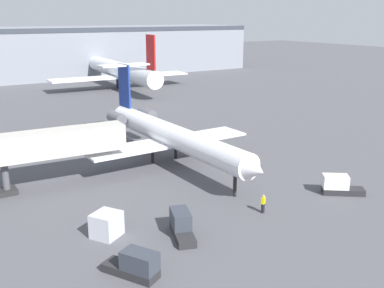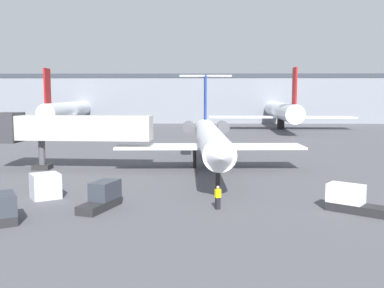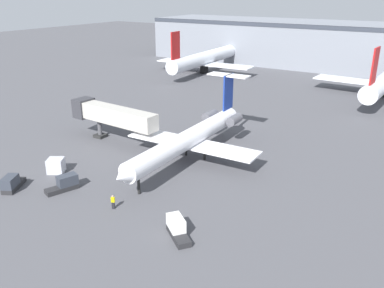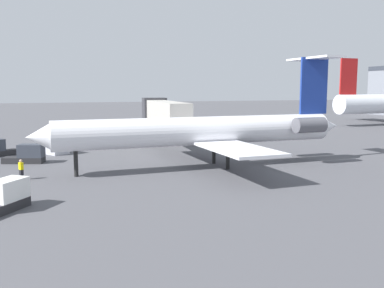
% 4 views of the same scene
% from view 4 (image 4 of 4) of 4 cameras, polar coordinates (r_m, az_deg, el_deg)
% --- Properties ---
extents(ground_plane, '(400.00, 400.00, 0.10)m').
position_cam_4_polar(ground_plane, '(37.74, 4.08, -3.97)').
color(ground_plane, '#4C4C51').
extents(regional_jet, '(20.28, 31.17, 10.61)m').
position_cam_4_polar(regional_jet, '(39.91, 2.60, 1.98)').
color(regional_jet, white).
rests_on(regional_jet, ground_plane).
extents(jet_bridge, '(16.98, 3.86, 6.15)m').
position_cam_4_polar(jet_bridge, '(54.60, -3.90, 4.36)').
color(jet_bridge, '#B7B2A8').
rests_on(jet_bridge, ground_plane).
extents(ground_crew_marshaller, '(0.48, 0.42, 1.69)m').
position_cam_4_polar(ground_crew_marshaller, '(37.35, -22.11, -3.22)').
color(ground_crew_marshaller, black).
rests_on(ground_crew_marshaller, ground_plane).
extents(baggage_tug_lead, '(2.62, 4.24, 1.90)m').
position_cam_4_polar(baggage_tug_lead, '(45.48, -21.32, -1.37)').
color(baggage_tug_lead, '#262628').
rests_on(baggage_tug_lead, ground_plane).
extents(baggage_tug_trailing, '(4.04, 3.52, 1.90)m').
position_cam_4_polar(baggage_tug_trailing, '(28.41, -24.05, -6.62)').
color(baggage_tug_trailing, '#262628').
rests_on(baggage_tug_trailing, ground_plane).
extents(cargo_container_uld, '(2.82, 2.78, 1.96)m').
position_cam_4_polar(cargo_container_uld, '(50.52, -17.82, -0.20)').
color(cargo_container_uld, silver).
rests_on(cargo_container_uld, ground_plane).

